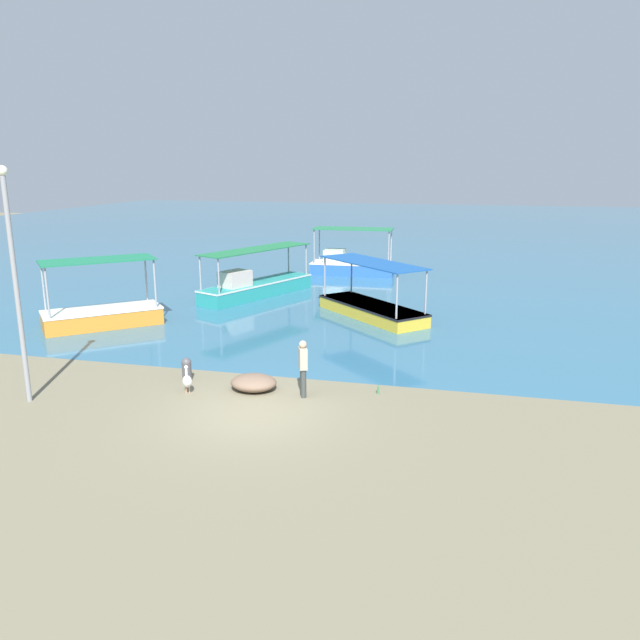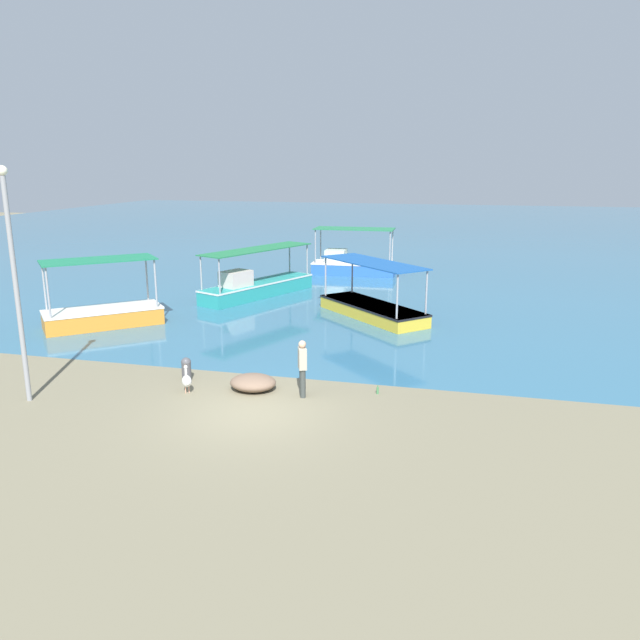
# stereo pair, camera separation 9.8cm
# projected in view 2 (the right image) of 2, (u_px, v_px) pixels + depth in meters

# --- Properties ---
(ground) EXTENTS (120.00, 120.00, 0.00)m
(ground) POSITION_uv_depth(u_px,v_px,m) (252.00, 412.00, 17.02)
(ground) COLOR #776F56
(harbor_water) EXTENTS (110.00, 90.00, 0.00)m
(harbor_water) POSITION_uv_depth(u_px,v_px,m) (418.00, 232.00, 62.18)
(harbor_water) COLOR #326886
(harbor_water) RESTS_ON ground
(fishing_boat_outer) EXTENTS (4.20, 7.06, 2.44)m
(fishing_boat_outer) POSITION_uv_depth(u_px,v_px,m) (256.00, 285.00, 31.72)
(fishing_boat_outer) COLOR teal
(fishing_boat_outer) RESTS_ON harbor_water
(fishing_boat_near_left) EXTENTS (5.46, 5.37, 2.45)m
(fishing_boat_near_left) POSITION_uv_depth(u_px,v_px,m) (372.00, 306.00, 27.52)
(fishing_boat_near_left) COLOR gold
(fishing_boat_near_left) RESTS_ON harbor_water
(fishing_boat_center) EXTENTS (5.12, 2.07, 2.80)m
(fishing_boat_center) POSITION_uv_depth(u_px,v_px,m) (352.00, 264.00, 38.31)
(fishing_boat_center) COLOR blue
(fishing_boat_center) RESTS_ON harbor_water
(fishing_boat_far_right) EXTENTS (4.70, 4.51, 2.81)m
(fishing_boat_far_right) POSITION_uv_depth(u_px,v_px,m) (103.00, 313.00, 25.96)
(fishing_boat_far_right) COLOR orange
(fishing_boat_far_right) RESTS_ON harbor_water
(pelican) EXTENTS (0.53, 0.73, 0.80)m
(pelican) POSITION_uv_depth(u_px,v_px,m) (187.00, 380.00, 18.42)
(pelican) COLOR #E0997A
(pelican) RESTS_ON ground
(lamp_post) EXTENTS (0.28, 0.28, 6.56)m
(lamp_post) POSITION_uv_depth(u_px,v_px,m) (15.00, 275.00, 17.00)
(lamp_post) COLOR gray
(lamp_post) RESTS_ON ground
(mooring_bollard) EXTENTS (0.31, 0.31, 0.75)m
(mooring_bollard) POSITION_uv_depth(u_px,v_px,m) (186.00, 368.00, 19.44)
(mooring_bollard) COLOR #47474C
(mooring_bollard) RESTS_ON ground
(fisherman_standing) EXTENTS (0.36, 0.45, 1.69)m
(fisherman_standing) POSITION_uv_depth(u_px,v_px,m) (302.00, 367.00, 17.99)
(fisherman_standing) COLOR #383E3C
(fisherman_standing) RESTS_ON ground
(net_pile) EXTENTS (1.39, 1.18, 0.47)m
(net_pile) POSITION_uv_depth(u_px,v_px,m) (253.00, 383.00, 18.66)
(net_pile) COLOR brown
(net_pile) RESTS_ON ground
(glass_bottle) EXTENTS (0.07, 0.07, 0.27)m
(glass_bottle) POSITION_uv_depth(u_px,v_px,m) (378.00, 390.00, 18.37)
(glass_bottle) COLOR #3F7F4C
(glass_bottle) RESTS_ON ground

